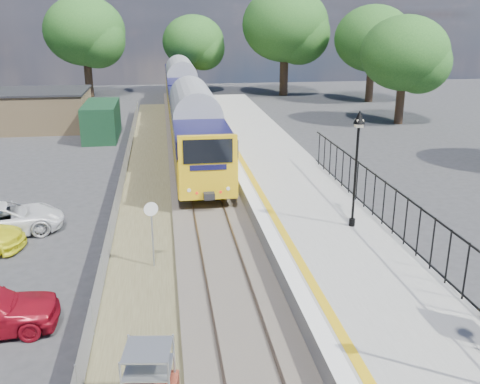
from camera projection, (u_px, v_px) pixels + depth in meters
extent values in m
plane|color=#2D2D30|center=(242.00, 344.00, 15.12)|extent=(120.00, 120.00, 0.00)
cube|color=#473F38|center=(210.00, 216.00, 24.48)|extent=(3.40, 80.00, 0.20)
cube|color=#4C472D|center=(145.00, 238.00, 22.23)|extent=(2.60, 70.00, 0.06)
cube|color=brown|center=(194.00, 214.00, 24.34)|extent=(0.07, 80.00, 0.14)
cube|color=brown|center=(225.00, 212.00, 24.54)|extent=(0.07, 80.00, 0.14)
cube|color=gray|center=(311.00, 220.00, 23.07)|extent=(5.00, 70.00, 0.90)
cube|color=silver|center=(260.00, 212.00, 22.62)|extent=(0.50, 70.00, 0.01)
cube|color=gold|center=(271.00, 212.00, 22.68)|extent=(0.30, 70.00, 0.01)
cylinder|color=black|center=(352.00, 222.00, 21.15)|extent=(0.24, 0.24, 0.30)
cylinder|color=black|center=(355.00, 177.00, 20.57)|extent=(0.10, 0.10, 3.70)
cube|color=black|center=(359.00, 128.00, 19.95)|extent=(0.08, 0.08, 0.30)
cube|color=beige|center=(359.00, 123.00, 19.90)|extent=(0.26, 0.26, 0.30)
cone|color=black|center=(359.00, 117.00, 19.82)|extent=(0.44, 0.44, 0.50)
cube|color=black|center=(428.00, 214.00, 17.53)|extent=(0.05, 26.00, 0.05)
cube|color=tan|center=(37.00, 111.00, 43.06)|extent=(8.00, 6.00, 3.00)
cube|color=black|center=(34.00, 91.00, 42.57)|extent=(8.20, 6.20, 0.15)
cube|color=#153C20|center=(102.00, 120.00, 40.11)|extent=(2.40, 6.00, 2.60)
cylinder|color=#332319|center=(89.00, 79.00, 60.10)|extent=(0.88, 0.88, 3.85)
ellipsoid|color=#1D4E1A|center=(85.00, 31.00, 58.45)|extent=(8.80, 8.80, 7.48)
cylinder|color=#332319|center=(194.00, 79.00, 63.72)|extent=(0.72, 0.72, 3.15)
ellipsoid|color=#1D4E1A|center=(193.00, 42.00, 62.37)|extent=(7.20, 7.20, 6.12)
cylinder|color=#332319|center=(284.00, 77.00, 61.17)|extent=(0.96, 0.96, 4.20)
ellipsoid|color=#1D4E1A|center=(285.00, 25.00, 59.37)|extent=(9.60, 9.60, 8.16)
cylinder|color=#332319|center=(370.00, 85.00, 56.74)|extent=(0.80, 0.80, 3.50)
ellipsoid|color=#1D4E1A|center=(373.00, 39.00, 55.24)|extent=(8.00, 8.00, 6.80)
cylinder|color=#332319|center=(400.00, 105.00, 45.25)|extent=(0.72, 0.72, 3.15)
ellipsoid|color=#1D4E1A|center=(405.00, 53.00, 43.90)|extent=(7.20, 7.20, 6.12)
cube|color=gold|center=(194.00, 133.00, 33.93)|extent=(2.80, 20.00, 1.90)
cube|color=#110F3A|center=(194.00, 113.00, 33.52)|extent=(2.82, 20.00, 0.90)
cube|color=black|center=(194.00, 113.00, 33.52)|extent=(2.82, 18.00, 0.70)
cube|color=black|center=(195.00, 151.00, 34.31)|extent=(2.00, 18.00, 0.45)
cube|color=gold|center=(181.00, 90.00, 53.28)|extent=(2.80, 20.00, 1.90)
cube|color=#110F3A|center=(181.00, 77.00, 52.87)|extent=(2.82, 20.00, 0.90)
cube|color=black|center=(181.00, 77.00, 52.87)|extent=(2.82, 18.00, 0.70)
cube|color=black|center=(182.00, 102.00, 53.65)|extent=(2.00, 18.00, 0.45)
cube|color=black|center=(208.00, 151.00, 23.92)|extent=(2.24, 0.04, 1.10)
cylinder|color=#999EA3|center=(153.00, 239.00, 19.34)|extent=(0.06, 0.06, 2.31)
cylinder|color=silver|center=(151.00, 209.00, 18.93)|extent=(0.51, 0.16, 0.52)
imported|color=white|center=(4.00, 219.00, 22.50)|extent=(5.26, 3.39, 1.35)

